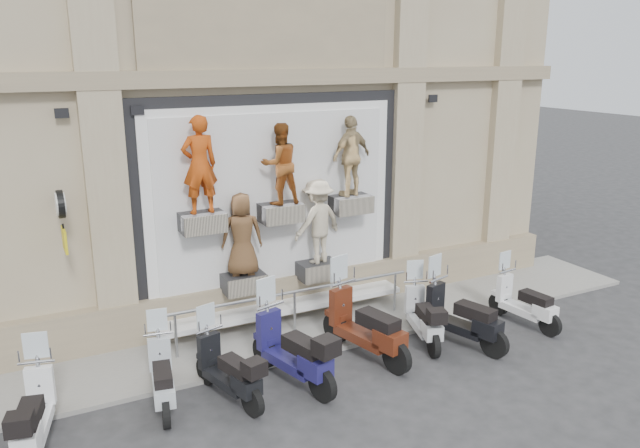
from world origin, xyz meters
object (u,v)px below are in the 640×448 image
at_px(clock_sign_bracket, 61,213).
at_px(scooter_d, 227,358).
at_px(scooter_i, 525,292).
at_px(scooter_c, 161,365).
at_px(scooter_b, 32,401).
at_px(scooter_g, 423,306).
at_px(guard_rail, 295,313).
at_px(scooter_h, 462,304).
at_px(scooter_f, 365,312).
at_px(scooter_e, 292,337).

distance_m(clock_sign_bracket, scooter_d, 3.57).
bearing_deg(scooter_i, scooter_c, 170.62).
xyz_separation_m(scooter_b, scooter_g, (6.71, 0.30, -0.02)).
relative_size(guard_rail, scooter_h, 2.55).
relative_size(scooter_g, scooter_h, 0.89).
bearing_deg(scooter_f, clock_sign_bracket, 145.12).
bearing_deg(scooter_i, guard_rail, 152.23).
bearing_deg(guard_rail, clock_sign_bracket, 173.16).
bearing_deg(scooter_c, scooter_e, 1.67).
bearing_deg(scooter_i, scooter_e, 172.89).
bearing_deg(guard_rail, scooter_i, -20.97).
bearing_deg(scooter_f, scooter_c, 165.93).
distance_m(guard_rail, scooter_c, 3.16).
bearing_deg(scooter_d, scooter_g, -10.90).
xyz_separation_m(clock_sign_bracket, scooter_g, (5.94, -1.81, -2.09)).
relative_size(scooter_c, scooter_f, 0.79).
height_order(scooter_b, scooter_e, scooter_e).
bearing_deg(scooter_h, scooter_f, 152.03).
xyz_separation_m(scooter_c, scooter_d, (0.96, -0.29, 0.02)).
relative_size(scooter_g, scooter_i, 1.02).
bearing_deg(scooter_h, scooter_c, 159.04).
relative_size(scooter_h, scooter_i, 1.15).
bearing_deg(clock_sign_bracket, scooter_e, -33.93).
xyz_separation_m(scooter_b, scooter_i, (8.97, -0.01, -0.04)).
relative_size(scooter_c, scooter_h, 0.86).
bearing_deg(guard_rail, scooter_b, -160.68).
bearing_deg(scooter_f, scooter_i, -17.45).
bearing_deg(scooter_e, scooter_i, -14.94).
bearing_deg(scooter_e, scooter_h, -17.03).
height_order(clock_sign_bracket, scooter_f, clock_sign_bracket).
bearing_deg(scooter_c, scooter_f, 8.93).
height_order(scooter_b, scooter_i, scooter_b).
distance_m(scooter_b, scooter_f, 5.42).
bearing_deg(guard_rail, scooter_f, -61.75).
bearing_deg(clock_sign_bracket, scooter_f, -21.71).
distance_m(scooter_c, scooter_i, 7.16).
height_order(scooter_e, scooter_i, scooter_e).
height_order(scooter_b, scooter_f, scooter_f).
distance_m(guard_rail, scooter_g, 2.45).
bearing_deg(scooter_d, clock_sign_bracket, 118.81).
distance_m(guard_rail, scooter_e, 1.84).
xyz_separation_m(clock_sign_bracket, scooter_d, (2.00, -2.09, -2.09)).
bearing_deg(guard_rail, scooter_h, -34.15).
bearing_deg(clock_sign_bracket, scooter_d, -46.21).
xyz_separation_m(scooter_c, scooter_h, (5.45, -0.44, 0.12)).
relative_size(scooter_e, scooter_i, 1.19).
relative_size(scooter_f, scooter_i, 1.24).
distance_m(scooter_c, scooter_d, 1.00).
xyz_separation_m(scooter_b, scooter_c, (1.82, 0.31, -0.05)).
xyz_separation_m(clock_sign_bracket, scooter_f, (4.64, -1.85, -1.93)).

